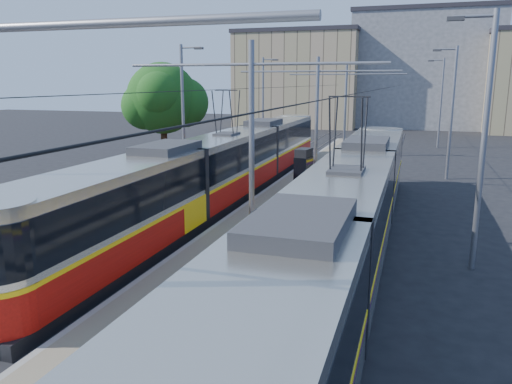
% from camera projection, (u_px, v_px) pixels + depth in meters
% --- Properties ---
extents(ground, '(160.00, 160.00, 0.00)m').
position_uv_depth(ground, '(138.00, 357.00, 10.95)').
color(ground, black).
rests_on(ground, ground).
extents(platform, '(4.00, 50.00, 0.30)m').
position_uv_depth(platform, '(304.00, 192.00, 26.73)').
color(platform, gray).
rests_on(platform, ground).
extents(tactile_strip_left, '(0.70, 50.00, 0.01)m').
position_uv_depth(tactile_strip_left, '(278.00, 187.00, 27.13)').
color(tactile_strip_left, gray).
rests_on(tactile_strip_left, platform).
extents(tactile_strip_right, '(0.70, 50.00, 0.01)m').
position_uv_depth(tactile_strip_right, '(331.00, 191.00, 26.26)').
color(tactile_strip_right, gray).
rests_on(tactile_strip_right, platform).
extents(rails, '(8.71, 70.00, 0.03)m').
position_uv_depth(rails, '(304.00, 194.00, 26.76)').
color(rails, gray).
rests_on(rails, ground).
extents(tram_left, '(2.43, 32.32, 5.50)m').
position_uv_depth(tram_left, '(227.00, 166.00, 25.52)').
color(tram_left, black).
rests_on(tram_left, ground).
extents(tram_right, '(2.43, 31.16, 5.50)m').
position_uv_depth(tram_right, '(345.00, 218.00, 15.14)').
color(tram_right, black).
rests_on(tram_right, ground).
extents(catenary, '(9.20, 70.00, 7.00)m').
position_uv_depth(catenary, '(293.00, 112.00, 23.14)').
color(catenary, slate).
rests_on(catenary, platform).
extents(street_lamps, '(15.18, 38.22, 8.00)m').
position_uv_depth(street_lamps, '(320.00, 112.00, 29.58)').
color(street_lamps, slate).
rests_on(street_lamps, ground).
extents(shelter, '(0.79, 1.15, 2.36)m').
position_uv_depth(shelter, '(303.00, 171.00, 25.07)').
color(shelter, black).
rests_on(shelter, platform).
extents(tree, '(4.91, 4.54, 7.13)m').
position_uv_depth(tree, '(168.00, 100.00, 31.38)').
color(tree, '#382314').
rests_on(tree, ground).
extents(building_left, '(16.32, 12.24, 12.56)m').
position_uv_depth(building_left, '(301.00, 79.00, 68.37)').
color(building_left, '#9E876B').
rests_on(building_left, ground).
extents(building_centre, '(18.36, 14.28, 14.97)m').
position_uv_depth(building_centre, '(424.00, 70.00, 67.07)').
color(building_centre, gray).
rests_on(building_centre, ground).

